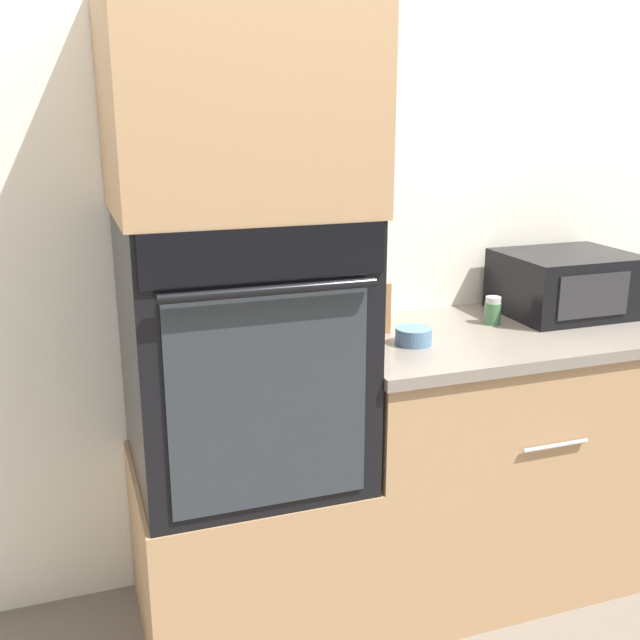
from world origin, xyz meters
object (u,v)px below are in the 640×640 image
(wall_oven, at_px, (241,346))
(bowl, at_px, (413,336))
(knife_block, at_px, (365,305))
(condiment_jar_near, at_px, (493,311))
(microwave, at_px, (566,283))
(condiment_jar_mid, at_px, (379,322))

(wall_oven, xyz_separation_m, bowl, (0.52, -0.05, -0.01))
(knife_block, xyz_separation_m, condiment_jar_near, (0.42, -0.08, -0.04))
(microwave, relative_size, bowl, 3.90)
(microwave, xyz_separation_m, knife_block, (-0.73, 0.04, -0.02))
(microwave, height_order, knife_block, microwave)
(bowl, xyz_separation_m, condiment_jar_mid, (-0.08, 0.08, 0.03))
(microwave, bearing_deg, wall_oven, -175.13)
(condiment_jar_near, bearing_deg, condiment_jar_mid, -176.45)
(microwave, height_order, condiment_jar_near, microwave)
(condiment_jar_near, height_order, condiment_jar_mid, condiment_jar_mid)
(condiment_jar_near, bearing_deg, bowl, -162.00)
(wall_oven, bearing_deg, condiment_jar_near, 4.17)
(knife_block, bearing_deg, bowl, -67.46)
(condiment_jar_near, bearing_deg, microwave, 6.83)
(bowl, bearing_deg, wall_oven, 174.68)
(wall_oven, distance_m, condiment_jar_near, 0.86)
(condiment_jar_mid, bearing_deg, knife_block, 91.86)
(bowl, height_order, condiment_jar_mid, condiment_jar_mid)
(wall_oven, height_order, condiment_jar_mid, wall_oven)
(microwave, bearing_deg, condiment_jar_near, -173.17)
(wall_oven, distance_m, knife_block, 0.46)
(knife_block, bearing_deg, condiment_jar_mid, -88.14)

